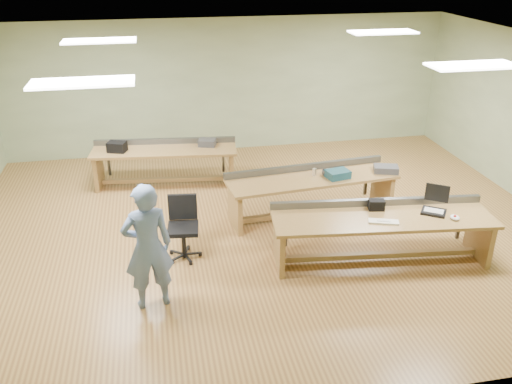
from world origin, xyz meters
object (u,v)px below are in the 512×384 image
(workbench_back, at_px, (165,158))
(person, at_px, (148,247))
(workbench_mid, at_px, (311,187))
(task_chair, at_px, (184,236))
(mug, at_px, (326,173))
(parts_bin_grey, at_px, (386,169))
(workbench_front, at_px, (381,227))
(camera_bag, at_px, (376,205))
(parts_bin_teal, at_px, (338,174))
(laptop_base, at_px, (434,212))
(drinks_can, at_px, (314,172))

(workbench_back, relative_size, person, 1.63)
(person, bearing_deg, workbench_back, -105.36)
(workbench_mid, height_order, task_chair, task_chair)
(mug, bearing_deg, parts_bin_grey, -2.78)
(workbench_front, relative_size, task_chair, 3.45)
(person, height_order, camera_bag, person)
(person, distance_m, parts_bin_teal, 3.82)
(task_chair, bearing_deg, laptop_base, -4.60)
(workbench_front, height_order, laptop_base, workbench_front)
(task_chair, height_order, parts_bin_grey, task_chair)
(workbench_back, distance_m, laptop_base, 5.29)
(workbench_mid, bearing_deg, mug, -4.91)
(task_chair, bearing_deg, camera_bag, -2.34)
(laptop_base, xyz_separation_m, parts_bin_grey, (-0.06, 1.64, 0.04))
(person, bearing_deg, laptop_base, 175.58)
(task_chair, relative_size, mug, 7.24)
(task_chair, height_order, parts_bin_teal, task_chair)
(person, xyz_separation_m, camera_bag, (3.43, 0.71, -0.06))
(person, height_order, laptop_base, person)
(workbench_mid, xyz_separation_m, mug, (0.25, 0.00, 0.24))
(person, xyz_separation_m, parts_bin_teal, (3.25, 2.00, -0.07))
(task_chair, bearing_deg, person, -107.44)
(workbench_front, distance_m, workbench_mid, 1.75)
(workbench_mid, bearing_deg, camera_bag, -72.79)
(person, xyz_separation_m, task_chair, (0.51, 1.16, -0.53))
(workbench_mid, distance_m, parts_bin_grey, 1.37)
(person, xyz_separation_m, mug, (3.07, 2.13, -0.09))
(parts_bin_teal, relative_size, drinks_can, 2.92)
(task_chair, distance_m, parts_bin_teal, 2.90)
(workbench_back, xyz_separation_m, mug, (2.71, -1.90, 0.25))
(workbench_front, height_order, mug, workbench_front)
(parts_bin_grey, xyz_separation_m, drinks_can, (-1.29, 0.09, 0.01))
(camera_bag, bearing_deg, mug, 114.45)
(person, relative_size, task_chair, 1.82)
(person, xyz_separation_m, drinks_can, (2.88, 2.16, -0.07))
(task_chair, distance_m, drinks_can, 2.61)
(task_chair, bearing_deg, workbench_mid, 29.19)
(laptop_base, xyz_separation_m, parts_bin_teal, (-0.98, 1.57, 0.05))
(workbench_back, distance_m, camera_bag, 4.53)
(workbench_back, height_order, mug, workbench_back)
(person, relative_size, parts_bin_teal, 4.65)
(task_chair, relative_size, parts_bin_grey, 2.32)
(task_chair, relative_size, parts_bin_teal, 2.56)
(workbench_back, height_order, laptop_base, workbench_back)
(person, bearing_deg, task_chair, -124.18)
(task_chair, xyz_separation_m, parts_bin_teal, (2.74, 0.84, 0.46))
(person, bearing_deg, camera_bag, -178.58)
(workbench_front, bearing_deg, drinks_can, 114.79)
(workbench_front, xyz_separation_m, mug, (-0.37, 1.64, 0.24))
(workbench_front, height_order, camera_bag, camera_bag)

